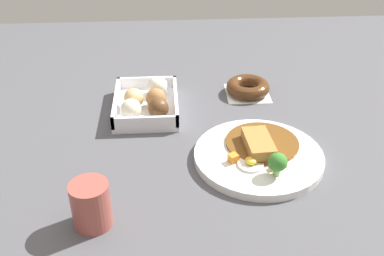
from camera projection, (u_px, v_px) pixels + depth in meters
The scene contains 5 objects.
ground_plane at pixel (209, 137), 1.06m from camera, with size 1.60×1.60×0.00m, color #4C4C51.
curry_plate at pixel (259, 155), 0.98m from camera, with size 0.27×0.27×0.07m.
donut_box at pixel (147, 103), 1.14m from camera, with size 0.21×0.16×0.06m.
chocolate_ring_donut at pixel (248, 87), 1.23m from camera, with size 0.12×0.12×0.04m.
coffee_mug at pixel (91, 205), 0.80m from camera, with size 0.07×0.07×0.09m, color #9E4C42.
Camera 1 is at (-0.88, 0.09, 0.59)m, focal length 43.17 mm.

